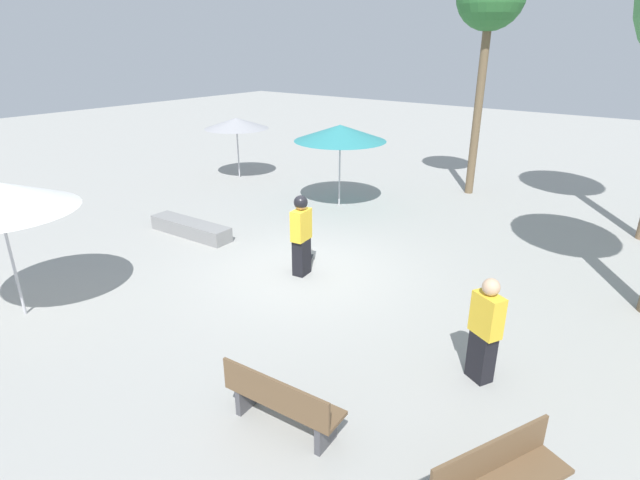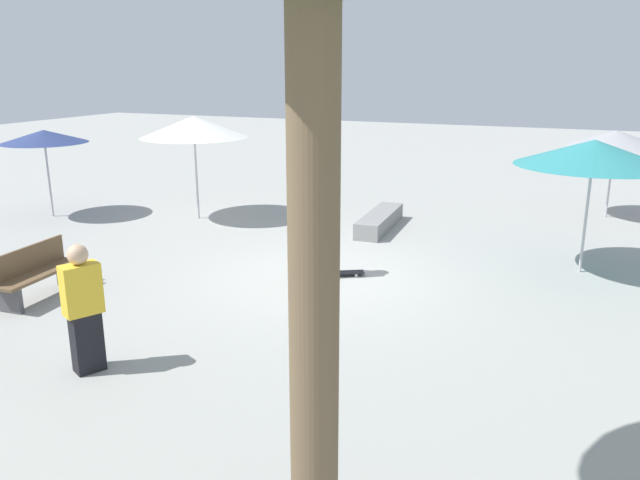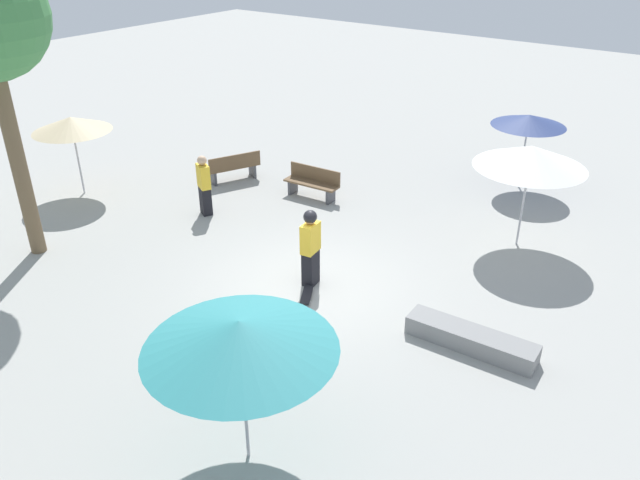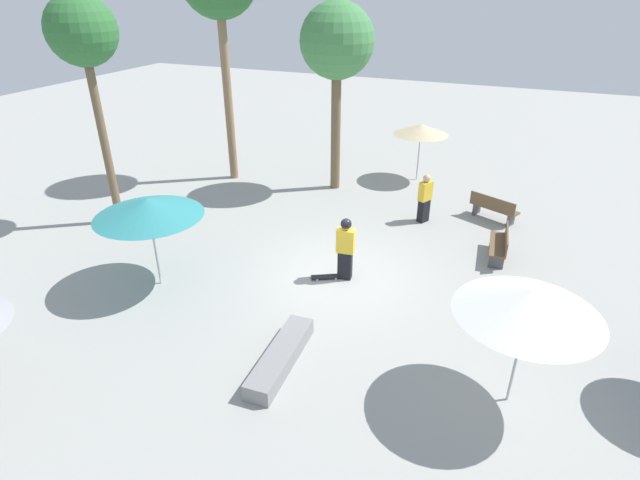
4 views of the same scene
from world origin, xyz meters
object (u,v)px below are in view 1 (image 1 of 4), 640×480
skater_main (301,233)px  concrete_ledge (191,228)px  skateboard (306,262)px  palm_tree_right (491,0)px  bench_near (281,401)px  shade_umbrella_teal (340,133)px  bystander_watching (485,331)px  shade_umbrella_grey (236,123)px

skater_main → concrete_ledge: 3.78m
skateboard → palm_tree_right: (7.63, -0.68, 5.65)m
bench_near → palm_tree_right: bearing=96.7°
shade_umbrella_teal → skater_main: bearing=-154.0°
bench_near → bystander_watching: bearing=53.3°
concrete_ledge → palm_tree_right: palm_tree_right is taller
bystander_watching → concrete_ledge: bearing=18.6°
bench_near → skater_main: bearing=122.1°
skater_main → shade_umbrella_teal: 5.01m
skater_main → shade_umbrella_teal: size_ratio=0.65×
skateboard → shade_umbrella_grey: size_ratio=0.35×
bystander_watching → palm_tree_right: bearing=-40.1°
concrete_ledge → bystander_watching: size_ratio=1.50×
bench_near → palm_tree_right: 13.08m
concrete_ledge → palm_tree_right: (8.02, -4.14, 5.53)m
skateboard → shade_umbrella_grey: bearing=27.4°
shade_umbrella_teal → shade_umbrella_grey: shade_umbrella_teal is taller
concrete_ledge → shade_umbrella_grey: shade_umbrella_grey is taller
bench_near → shade_umbrella_grey: 12.99m
skateboard → bench_near: bench_near is taller
shade_umbrella_teal → bench_near: bearing=-149.0°
skateboard → shade_umbrella_teal: bearing=-3.3°
palm_tree_right → bench_near: bearing=-169.1°
skater_main → skateboard: size_ratio=2.18×
shade_umbrella_grey → bystander_watching: (-6.03, -11.26, -1.14)m
skater_main → bystander_watching: size_ratio=1.07×
skater_main → palm_tree_right: (8.07, -0.44, 4.77)m
bench_near → palm_tree_right: size_ratio=0.24×
bench_near → palm_tree_right: (11.75, 2.26, 5.28)m
skater_main → shade_umbrella_grey: bearing=47.2°
skater_main → palm_tree_right: 9.38m
shade_umbrella_teal → bystander_watching: bearing=-130.6°
shade_umbrella_grey → palm_tree_right: bearing=-66.6°
shade_umbrella_teal → shade_umbrella_grey: (0.51, 4.81, -0.23)m
skater_main → bystander_watching: bearing=-112.7°
concrete_ledge → bystander_watching: (-1.20, -8.02, 0.63)m
skater_main → palm_tree_right: bearing=-10.9°
skateboard → shade_umbrella_teal: 4.84m
skater_main → shade_umbrella_grey: shade_umbrella_grey is taller
bystander_watching → skater_main: bearing=12.1°
shade_umbrella_teal → palm_tree_right: (3.70, -2.57, 3.54)m
palm_tree_right → bystander_watching: 11.14m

